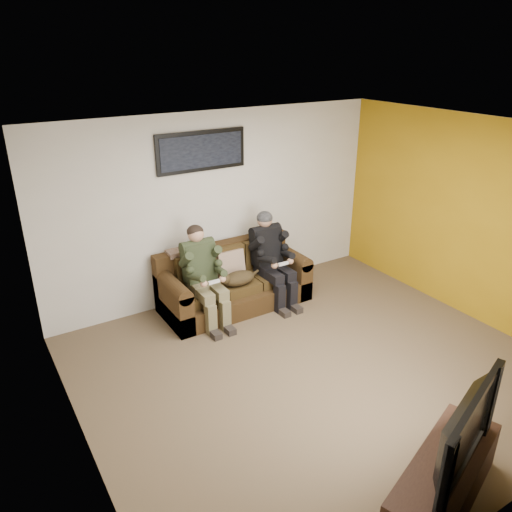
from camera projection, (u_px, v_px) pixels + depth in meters
floor at (315, 368)px, 5.65m from camera, size 5.00×5.00×0.00m
ceiling at (328, 135)px, 4.62m from camera, size 5.00×5.00×0.00m
wall_back at (219, 207)px, 6.89m from camera, size 5.00×0.00×5.00m
wall_left at (72, 331)px, 3.93m from camera, size 0.00×4.50×4.50m
wall_right at (475, 221)px, 6.35m from camera, size 0.00×4.50×4.50m
accent_wall_right at (475, 221)px, 6.34m from camera, size 0.00×4.50×4.50m
sofa at (232, 283)px, 6.93m from camera, size 2.03×0.88×0.83m
throw_pillow at (231, 264)px, 6.85m from camera, size 0.39×0.19×0.38m
throw_blanket at (182, 252)px, 6.63m from camera, size 0.42×0.20×0.07m
person_left at (203, 270)px, 6.39m from camera, size 0.51×0.87×1.26m
person_right at (271, 253)px, 6.89m from camera, size 0.51×0.86×1.27m
cat at (238, 278)px, 6.62m from camera, size 0.66×0.26×0.24m
framed_poster at (201, 151)px, 6.43m from camera, size 1.25×0.05×0.52m
tv_stand at (443, 482)px, 3.91m from camera, size 1.44×0.87×0.43m
television at (454, 427)px, 3.70m from camera, size 1.16×0.53×0.67m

